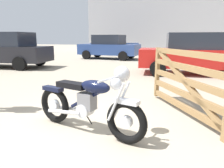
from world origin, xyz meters
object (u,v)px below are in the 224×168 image
object	(u,v)px
timber_gate	(194,82)
white_estate_far	(0,49)
vintage_motorcycle	(90,102)
pale_sedan_back	(109,47)
dark_sedan_left	(192,54)
silver_sedan_mid	(115,45)

from	to	relation	value
timber_gate	white_estate_far	xyz separation A→B (m)	(-8.65, 5.06, 0.24)
vintage_motorcycle	white_estate_far	xyz separation A→B (m)	(-7.02, 6.02, 0.45)
white_estate_far	pale_sedan_back	world-z (taller)	white_estate_far
dark_sedan_left	pale_sedan_back	xyz separation A→B (m)	(-4.97, 5.35, 0.00)
white_estate_far	dark_sedan_left	xyz separation A→B (m)	(9.13, 0.20, -0.10)
timber_gate	pale_sedan_back	bearing A→B (deg)	-5.71
silver_sedan_mid	pale_sedan_back	world-z (taller)	same
silver_sedan_mid	timber_gate	bearing A→B (deg)	-80.71
vintage_motorcycle	white_estate_far	bearing A→B (deg)	157.45
pale_sedan_back	silver_sedan_mid	bearing A→B (deg)	105.97
dark_sedan_left	silver_sedan_mid	world-z (taller)	same
timber_gate	white_estate_far	distance (m)	10.02
dark_sedan_left	silver_sedan_mid	bearing A→B (deg)	117.47
vintage_motorcycle	pale_sedan_back	bearing A→B (deg)	121.99
vintage_motorcycle	dark_sedan_left	bearing A→B (deg)	89.39
vintage_motorcycle	dark_sedan_left	xyz separation A→B (m)	(2.10, 6.22, 0.34)
vintage_motorcycle	timber_gate	bearing A→B (deg)	48.65
vintage_motorcycle	silver_sedan_mid	size ratio (longest dim) A/B	0.45
timber_gate	dark_sedan_left	bearing A→B (deg)	-33.86
timber_gate	silver_sedan_mid	bearing A→B (deg)	-9.51
vintage_motorcycle	pale_sedan_back	distance (m)	11.93
timber_gate	vintage_motorcycle	bearing A→B (deg)	91.91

